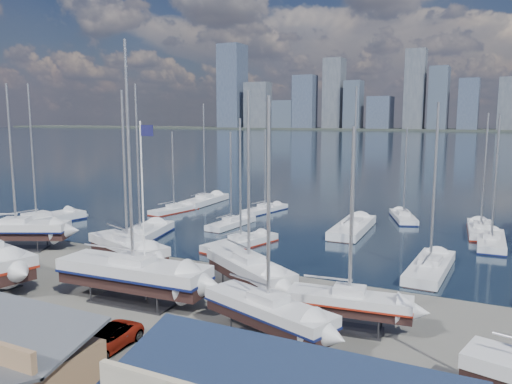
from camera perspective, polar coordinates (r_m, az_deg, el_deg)
The scene contains 25 objects.
ground at distance 39.34m, azimuth -10.89°, elevation -11.97°, with size 1400.00×1400.00×0.00m, color #605E59.
water at distance 340.20m, azimuth 22.74°, elevation 5.42°, with size 1400.00×600.00×0.40m, color #182839.
far_shore at distance 599.72m, azimuth 24.46°, elevation 6.44°, with size 1400.00×80.00×2.20m, color #2D332D.
skyline at distance 594.26m, azimuth 23.90°, elevation 10.13°, with size 639.14×43.80×107.69m.
sailboat_cradle_0 at distance 57.85m, azimuth -25.69°, elevation -3.88°, with size 10.85×7.32×17.08m.
sailboat_cradle_2 at distance 46.79m, azimuth -14.47°, elevation -6.12°, with size 10.18×5.96×16.05m.
sailboat_cradle_3 at distance 38.51m, azimuth -13.84°, elevation -9.01°, with size 12.09×3.97×19.04m.
sailboat_cradle_4 at distance 39.02m, azimuth -0.82°, elevation -8.79°, with size 9.49×7.49×15.67m.
sailboat_cradle_5 at distance 31.14m, azimuth 1.40°, elevation -13.43°, with size 9.49×5.40×14.89m.
sailboat_cradle_6 at distance 33.33m, azimuth 10.60°, elevation -12.24°, with size 8.18×3.10×13.13m.
sailboat_moored_0 at distance 70.19m, azimuth -23.76°, elevation -3.24°, with size 5.65×12.96×18.75m.
sailboat_moored_1 at distance 73.84m, azimuth -9.35°, elevation -2.09°, with size 3.72×8.51×12.31m.
sailboat_moored_2 at distance 80.61m, azimuth -5.87°, elevation -1.13°, with size 3.58×11.15×16.65m.
sailboat_moored_3 at distance 57.80m, azimuth -13.07°, elevation -5.11°, with size 6.21×12.57×18.11m.
sailboat_moored_4 at distance 63.43m, azimuth -2.85°, elevation -3.69°, with size 2.99×8.47×12.54m.
sailboat_moored_5 at distance 73.05m, azimuth 1.05°, elevation -2.09°, with size 3.99×8.76×12.65m.
sailboat_moored_6 at distance 53.52m, azimuth -1.76°, elevation -5.98°, with size 5.10×9.89×14.24m.
sailboat_moored_7 at distance 61.47m, azimuth 10.98°, elevation -4.23°, with size 3.91×12.15×18.13m.
sailboat_moored_8 at distance 70.24m, azimuth 16.47°, elevation -2.86°, with size 5.27×9.01×13.01m.
sailboat_moored_9 at distance 47.31m, azimuth 19.26°, elevation -8.38°, with size 3.33×10.49×15.67m.
sailboat_moored_10 at distance 59.87m, azimuth 25.28°, elevation -5.25°, with size 3.12×9.92×14.68m.
sailboat_moored_11 at distance 65.23m, azimuth 24.28°, elevation -4.11°, with size 3.68×10.18×14.90m.
car_a at distance 35.60m, azimuth -26.29°, elevation -13.75°, with size 1.63×4.05×1.38m, color gray.
car_c at distance 31.95m, azimuth -16.76°, elevation -15.81°, with size 2.24×4.87×1.35m, color gray.
flagpole at distance 37.08m, azimuth -12.70°, elevation -0.75°, with size 1.18×0.12×13.42m.
Camera 1 is at (22.65, -39.17, 13.58)m, focal length 35.00 mm.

